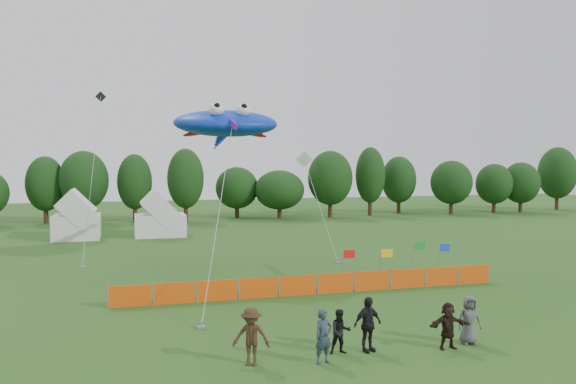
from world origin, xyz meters
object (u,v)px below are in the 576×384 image
object	(u,v)px
spectator_f	(448,326)
spectator_d	(368,324)
tent_right	(160,218)
spectator_b	(340,332)
spectator_c	(251,336)
tent_left	(77,219)
stingray_kite	(225,124)
spectator_a	(323,336)
barrier_fence	(317,284)
spectator_e	(469,320)

from	to	relation	value
spectator_f	spectator_d	bearing A→B (deg)	172.76
tent_right	spectator_d	xyz separation A→B (m)	(5.21, -33.51, -0.64)
tent_right	spectator_d	distance (m)	33.92
spectator_b	spectator_c	xyz separation A→B (m)	(-3.18, -0.23, 0.18)
spectator_b	spectator_c	bearing A→B (deg)	-170.43
tent_left	stingray_kite	bearing A→B (deg)	-59.16
tent_left	spectator_b	world-z (taller)	tent_left
tent_left	tent_right	bearing A→B (deg)	0.03
tent_right	stingray_kite	size ratio (longest dim) A/B	0.22
spectator_c	stingray_kite	distance (m)	18.69
spectator_a	stingray_kite	bearing A→B (deg)	74.64
spectator_f	stingray_kite	size ratio (longest dim) A/B	0.08
barrier_fence	spectator_e	distance (m)	9.23
spectator_e	spectator_f	distance (m)	1.08
barrier_fence	spectator_a	size ratio (longest dim) A/B	11.12
tent_left	tent_right	xyz separation A→B (m)	(7.01, 0.00, -0.13)
tent_left	spectator_c	xyz separation A→B (m)	(8.05, -33.69, -0.79)
spectator_c	spectator_d	size ratio (longest dim) A/B	0.98
tent_left	barrier_fence	xyz separation A→B (m)	(13.29, -24.97, -1.23)
spectator_a	spectator_e	size ratio (longest dim) A/B	1.02
spectator_a	spectator_f	world-z (taller)	spectator_a
tent_left	spectator_c	world-z (taller)	tent_left
stingray_kite	spectator_b	bearing A→B (deg)	-86.04
spectator_b	spectator_f	bearing A→B (deg)	-3.25
barrier_fence	spectator_b	xyz separation A→B (m)	(-2.06, -8.49, 0.27)
spectator_a	spectator_b	bearing A→B (deg)	23.32
tent_right	spectator_a	size ratio (longest dim) A/B	2.51
tent_left	spectator_e	bearing A→B (deg)	-64.49
tent_left	spectator_a	size ratio (longest dim) A/B	2.17
tent_right	barrier_fence	distance (m)	25.77
spectator_a	spectator_f	size ratio (longest dim) A/B	1.09
barrier_fence	spectator_d	bearing A→B (deg)	-97.13
spectator_e	spectator_f	size ratio (longest dim) A/B	1.07
barrier_fence	spectator_b	world-z (taller)	spectator_b
spectator_f	spectator_b	bearing A→B (deg)	174.75
spectator_a	spectator_f	xyz separation A→B (m)	(4.70, 0.14, -0.07)
spectator_a	spectator_c	xyz separation A→B (m)	(-2.31, 0.49, 0.05)
barrier_fence	spectator_f	xyz separation A→B (m)	(1.77, -9.07, 0.32)
spectator_a	spectator_d	world-z (taller)	spectator_d
spectator_c	spectator_e	bearing A→B (deg)	20.82
spectator_b	spectator_e	size ratio (longest dim) A/B	0.87
spectator_e	stingray_kite	distance (m)	19.61
spectator_e	barrier_fence	bearing A→B (deg)	117.36
spectator_d	stingray_kite	world-z (taller)	stingray_kite
spectator_d	spectator_f	world-z (taller)	spectator_d
spectator_a	spectator_f	distance (m)	4.71
tent_right	spectator_f	bearing A→B (deg)	-76.69
tent_left	barrier_fence	size ratio (longest dim) A/B	0.20
tent_right	spectator_d	world-z (taller)	tent_right
tent_left	spectator_c	size ratio (longest dim) A/B	2.06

